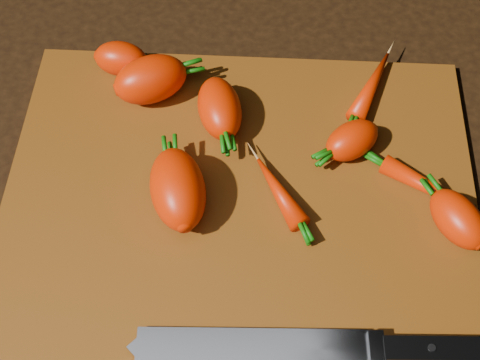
{
  "coord_description": "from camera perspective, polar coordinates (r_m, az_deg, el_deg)",
  "views": [
    {
      "loc": [
        0.02,
        -0.36,
        0.62
      ],
      "look_at": [
        0.0,
        0.01,
        0.03
      ],
      "focal_mm": 50.0,
      "sensor_mm": 36.0,
      "label": 1
    }
  ],
  "objects": [
    {
      "name": "carrot_7",
      "position": [
        0.73,
        16.4,
        -0.93
      ],
      "size": [
        0.12,
        0.08,
        0.02
      ],
      "primitive_type": "ellipsoid",
      "rotation": [
        0.0,
        0.0,
        -0.55
      ],
      "color": "red",
      "rests_on": "cutting_board"
    },
    {
      "name": "carrot_2",
      "position": [
        0.68,
        -5.33,
        -0.77
      ],
      "size": [
        0.08,
        0.11,
        0.06
      ],
      "primitive_type": "ellipsoid",
      "rotation": [
        0.0,
        0.0,
        1.83
      ],
      "color": "red",
      "rests_on": "cutting_board"
    },
    {
      "name": "cutting_board",
      "position": [
        0.71,
        -0.04,
        -1.72
      ],
      "size": [
        0.5,
        0.4,
        0.01
      ],
      "primitive_type": "cube",
      "color": "#6B370B",
      "rests_on": "ground"
    },
    {
      "name": "carrot_3",
      "position": [
        0.73,
        9.53,
        3.36
      ],
      "size": [
        0.08,
        0.07,
        0.04
      ],
      "primitive_type": "ellipsoid",
      "rotation": [
        0.0,
        0.0,
        3.78
      ],
      "color": "red",
      "rests_on": "cutting_board"
    },
    {
      "name": "carrot_0",
      "position": [
        0.77,
        -7.63,
        8.5
      ],
      "size": [
        0.1,
        0.09,
        0.05
      ],
      "primitive_type": "ellipsoid",
      "rotation": [
        0.0,
        0.0,
        0.45
      ],
      "color": "red",
      "rests_on": "cutting_board"
    },
    {
      "name": "carrot_5",
      "position": [
        0.7,
        18.1,
        -3.18
      ],
      "size": [
        0.07,
        0.08,
        0.04
      ],
      "primitive_type": "ellipsoid",
      "rotation": [
        0.0,
        0.0,
        2.12
      ],
      "color": "red",
      "rests_on": "cutting_board"
    },
    {
      "name": "carrot_6",
      "position": [
        0.8,
        11.2,
        7.97
      ],
      "size": [
        0.06,
        0.11,
        0.02
      ],
      "primitive_type": "ellipsoid",
      "rotation": [
        0.0,
        0.0,
        1.16
      ],
      "color": "red",
      "rests_on": "cutting_board"
    },
    {
      "name": "knife",
      "position": [
        0.63,
        3.04,
        -14.21
      ],
      "size": [
        0.35,
        0.05,
        0.02
      ],
      "rotation": [
        0.0,
        0.0,
        0.04
      ],
      "color": "gray",
      "rests_on": "cutting_board"
    },
    {
      "name": "carrot_8",
      "position": [
        0.7,
        3.32,
        -0.96
      ],
      "size": [
        0.07,
        0.09,
        0.02
      ],
      "primitive_type": "ellipsoid",
      "rotation": [
        0.0,
        0.0,
        2.1
      ],
      "color": "red",
      "rests_on": "cutting_board"
    },
    {
      "name": "carrot_1",
      "position": [
        0.74,
        -1.76,
        6.13
      ],
      "size": [
        0.07,
        0.09,
        0.05
      ],
      "primitive_type": "ellipsoid",
      "rotation": [
        0.0,
        0.0,
        -1.32
      ],
      "color": "red",
      "rests_on": "cutting_board"
    },
    {
      "name": "carrot_4",
      "position": [
        0.81,
        -10.12,
        10.15
      ],
      "size": [
        0.07,
        0.05,
        0.04
      ],
      "primitive_type": "ellipsoid",
      "rotation": [
        0.0,
        0.0,
        -0.13
      ],
      "color": "red",
      "rests_on": "cutting_board"
    },
    {
      "name": "ground",
      "position": [
        0.72,
        -0.04,
        -2.17
      ],
      "size": [
        2.0,
        2.0,
        0.01
      ],
      "primitive_type": "cube",
      "color": "black"
    }
  ]
}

